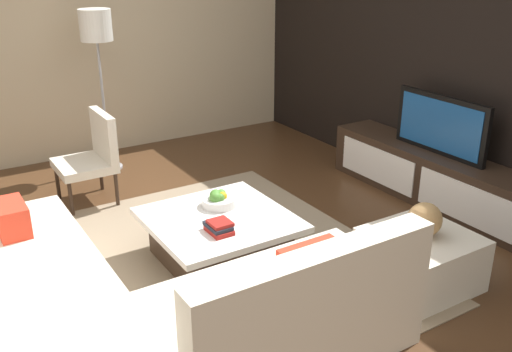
# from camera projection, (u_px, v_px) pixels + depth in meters

# --- Properties ---
(ground_plane) EXTENTS (14.00, 14.00, 0.00)m
(ground_plane) POSITION_uv_depth(u_px,v_px,m) (215.00, 269.00, 4.39)
(ground_plane) COLOR #4C301C
(feature_wall_back) EXTENTS (6.40, 0.12, 2.80)m
(feature_wall_back) POSITION_uv_depth(u_px,v_px,m) (472.00, 54.00, 5.20)
(feature_wall_back) COLOR black
(feature_wall_back) RESTS_ON ground
(side_wall_left) EXTENTS (0.12, 5.20, 2.80)m
(side_wall_left) POSITION_uv_depth(u_px,v_px,m) (94.00, 33.00, 6.49)
(side_wall_left) COLOR beige
(side_wall_left) RESTS_ON ground
(area_rug) EXTENTS (3.01, 2.65, 0.01)m
(area_rug) POSITION_uv_depth(u_px,v_px,m) (209.00, 263.00, 4.47)
(area_rug) COLOR gray
(area_rug) RESTS_ON ground
(media_console) EXTENTS (2.37, 0.48, 0.50)m
(media_console) POSITION_uv_depth(u_px,v_px,m) (434.00, 178.00, 5.48)
(media_console) COLOR #332319
(media_console) RESTS_ON ground
(television) EXTENTS (1.03, 0.06, 0.55)m
(television) POSITION_uv_depth(u_px,v_px,m) (441.00, 125.00, 5.28)
(television) COLOR black
(television) RESTS_ON media_console
(sectional_couch) EXTENTS (2.51, 2.40, 0.83)m
(sectional_couch) POSITION_uv_depth(u_px,v_px,m) (128.00, 307.00, 3.44)
(sectional_couch) COLOR beige
(sectional_couch) RESTS_ON ground
(coffee_table) EXTENTS (1.04, 1.05, 0.38)m
(coffee_table) POSITION_uv_depth(u_px,v_px,m) (219.00, 238.00, 4.44)
(coffee_table) COLOR #332319
(coffee_table) RESTS_ON ground
(accent_chair_near) EXTENTS (0.56, 0.51, 0.87)m
(accent_chair_near) POSITION_uv_depth(u_px,v_px,m) (93.00, 153.00, 5.42)
(accent_chair_near) COLOR #332319
(accent_chair_near) RESTS_ON ground
(floor_lamp) EXTENTS (0.33, 0.33, 1.73)m
(floor_lamp) POSITION_uv_depth(u_px,v_px,m) (97.00, 35.00, 5.87)
(floor_lamp) COLOR #A5A5AA
(floor_lamp) RESTS_ON ground
(ottoman) EXTENTS (0.70, 0.70, 0.40)m
(ottoman) POSITION_uv_depth(u_px,v_px,m) (420.00, 259.00, 4.14)
(ottoman) COLOR beige
(ottoman) RESTS_ON ground
(fruit_bowl) EXTENTS (0.28, 0.28, 0.14)m
(fruit_bowl) POSITION_uv_depth(u_px,v_px,m) (219.00, 200.00, 4.55)
(fruit_bowl) COLOR silver
(fruit_bowl) RESTS_ON coffee_table
(decorative_ball) EXTENTS (0.24, 0.24, 0.24)m
(decorative_ball) POSITION_uv_depth(u_px,v_px,m) (425.00, 219.00, 4.02)
(decorative_ball) COLOR #AD8451
(decorative_ball) RESTS_ON ottoman
(book_stack) EXTENTS (0.22, 0.16, 0.09)m
(book_stack) POSITION_uv_depth(u_px,v_px,m) (219.00, 227.00, 4.13)
(book_stack) COLOR maroon
(book_stack) RESTS_ON coffee_table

